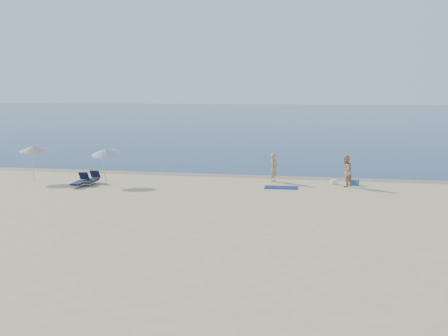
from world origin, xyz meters
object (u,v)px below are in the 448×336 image
Objects in this scene: person_right at (346,171)px; blue_cooler at (354,182)px; person_left at (274,168)px; umbrella_near at (106,151)px.

blue_cooler is at bearing 166.45° from person_right.
person_left is 3.72× the size of blue_cooler.
person_right is (4.40, -0.94, 0.04)m from person_left.
person_left is 10.43m from umbrella_near.
person_left is 4.50m from person_right.
person_right reaches higher than blue_cooler.
person_right is 3.90× the size of blue_cooler.
umbrella_near reaches higher than person_right.
person_right is 14.55m from umbrella_near.
umbrella_near is (-14.40, -1.82, 1.06)m from person_right.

